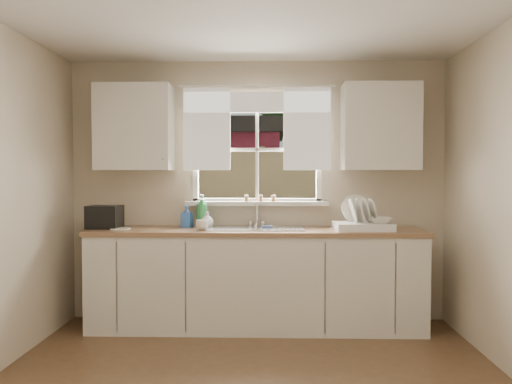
{
  "coord_description": "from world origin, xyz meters",
  "views": [
    {
      "loc": [
        0.13,
        -3.25,
        1.42
      ],
      "look_at": [
        0.0,
        1.65,
        1.25
      ],
      "focal_mm": 38.0,
      "sensor_mm": 36.0,
      "label": 1
    }
  ],
  "objects_px": {
    "dish_rack": "(362,223)",
    "black_appliance": "(105,217)",
    "cup": "(202,225)",
    "soap_bottle_a": "(202,211)"
  },
  "relations": [
    {
      "from": "soap_bottle_a",
      "to": "cup",
      "type": "relative_size",
      "value": 2.6
    },
    {
      "from": "dish_rack",
      "to": "soap_bottle_a",
      "type": "bearing_deg",
      "value": 170.98
    },
    {
      "from": "dish_rack",
      "to": "black_appliance",
      "type": "relative_size",
      "value": 1.8
    },
    {
      "from": "cup",
      "to": "black_appliance",
      "type": "distance_m",
      "value": 0.93
    },
    {
      "from": "soap_bottle_a",
      "to": "black_appliance",
      "type": "distance_m",
      "value": 0.9
    },
    {
      "from": "dish_rack",
      "to": "black_appliance",
      "type": "xyz_separation_m",
      "value": [
        -2.36,
        0.07,
        0.04
      ]
    },
    {
      "from": "black_appliance",
      "to": "dish_rack",
      "type": "bearing_deg",
      "value": 2.39
    },
    {
      "from": "cup",
      "to": "black_appliance",
      "type": "bearing_deg",
      "value": 162.56
    },
    {
      "from": "dish_rack",
      "to": "cup",
      "type": "relative_size",
      "value": 4.4
    },
    {
      "from": "black_appliance",
      "to": "cup",
      "type": "bearing_deg",
      "value": -4.92
    }
  ]
}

